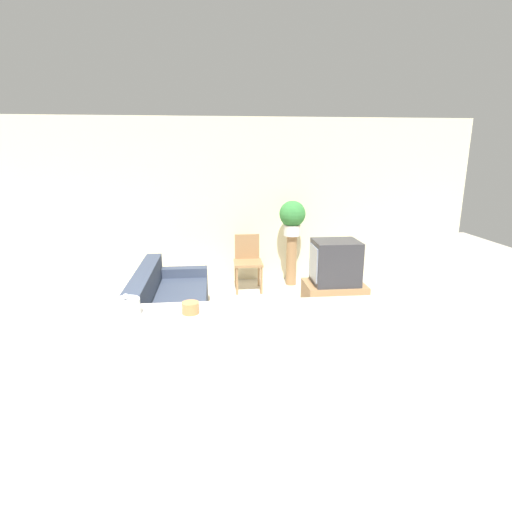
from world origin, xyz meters
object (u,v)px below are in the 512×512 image
(potted_plant, at_px, (292,216))
(decorative_bowl, at_px, (127,307))
(wooden_chair, at_px, (248,259))
(couch, at_px, (169,312))
(television, at_px, (335,262))

(potted_plant, xyz_separation_m, decorative_bowl, (-1.85, -3.69, -0.02))
(wooden_chair, xyz_separation_m, decorative_bowl, (-1.11, -3.53, 0.63))
(couch, bearing_deg, potted_plant, 43.38)
(couch, xyz_separation_m, television, (2.15, 0.39, 0.45))
(couch, distance_m, decorative_bowl, 2.14)
(television, distance_m, wooden_chair, 1.61)
(couch, xyz_separation_m, wooden_chair, (1.08, 1.56, 0.21))
(couch, relative_size, wooden_chair, 2.15)
(television, bearing_deg, wooden_chair, 132.14)
(television, xyz_separation_m, potted_plant, (-0.33, 1.33, 0.41))
(couch, relative_size, television, 3.13)
(potted_plant, relative_size, decorative_bowl, 3.12)
(television, relative_size, potted_plant, 1.06)
(television, distance_m, potted_plant, 1.43)
(television, xyz_separation_m, wooden_chair, (-1.07, 1.18, -0.24))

